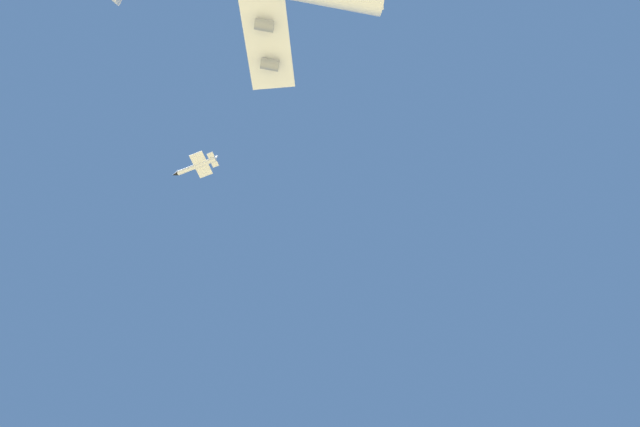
{
  "coord_description": "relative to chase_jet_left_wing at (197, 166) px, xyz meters",
  "views": [
    {
      "loc": [
        18.84,
        78.12,
        1.43
      ],
      "look_at": [
        19.62,
        38.07,
        92.31
      ],
      "focal_mm": 33.72,
      "sensor_mm": 36.0,
      "label": 1
    }
  ],
  "objects": [
    {
      "name": "chase_jet_left_wing",
      "position": [
        0.0,
        0.0,
        0.0
      ],
      "size": [
        15.16,
        9.03,
        4.0
      ],
      "rotation": [
        0.0,
        0.0,
        -0.35
      ],
      "color": "silver"
    }
  ]
}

